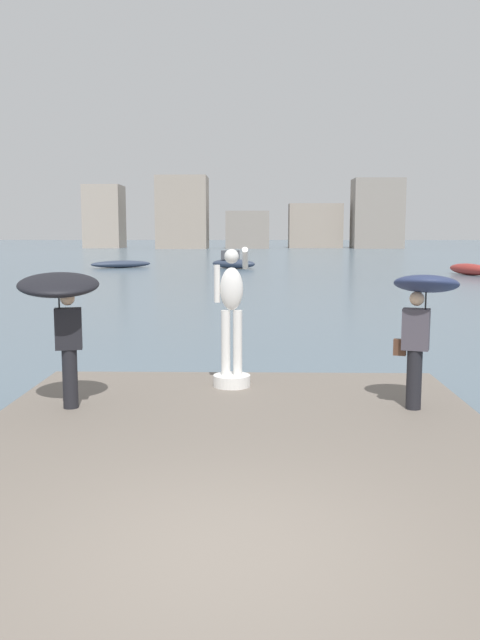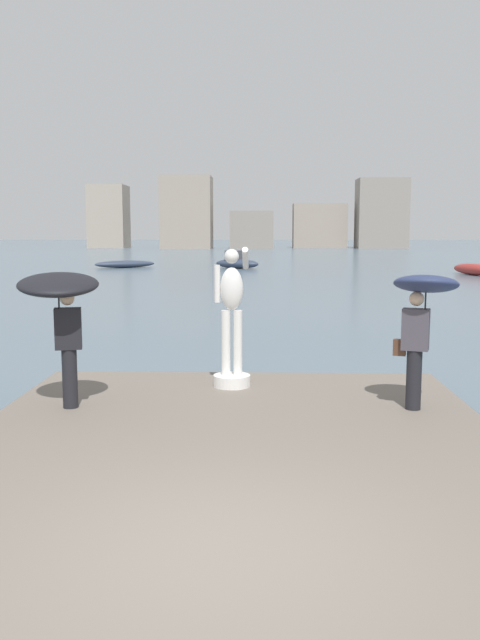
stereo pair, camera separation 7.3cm
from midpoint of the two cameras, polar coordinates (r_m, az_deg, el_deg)
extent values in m
plane|color=slate|center=(45.23, 1.32, 3.84)|extent=(400.00, 400.00, 0.00)
cube|color=#70665B|center=(7.59, -0.53, -13.86)|extent=(6.90, 9.84, 0.40)
cylinder|color=white|center=(11.16, -0.52, -5.24)|extent=(0.62, 0.62, 0.19)
cylinder|color=white|center=(11.04, -1.04, -1.98)|extent=(0.15, 0.15, 1.10)
cylinder|color=white|center=(11.03, 0.00, -1.98)|extent=(0.15, 0.15, 1.10)
ellipsoid|color=white|center=(10.92, -0.53, 2.70)|extent=(0.38, 0.26, 0.71)
sphere|color=white|center=(10.89, -0.53, 5.51)|extent=(0.24, 0.24, 0.24)
cylinder|color=white|center=(10.93, -1.79, 3.15)|extent=(0.10, 0.10, 0.62)
cylinder|color=white|center=(11.15, 0.66, 5.33)|extent=(0.10, 0.59, 0.40)
cylinder|color=black|center=(10.06, -14.25, -4.89)|extent=(0.22, 0.22, 0.88)
cube|color=black|center=(9.93, -14.39, -0.72)|extent=(0.43, 0.32, 0.60)
sphere|color=beige|center=(9.88, -14.47, 1.84)|extent=(0.21, 0.21, 0.21)
cylinder|color=#262626|center=(9.94, -15.13, 1.09)|extent=(0.02, 0.02, 0.53)
ellipsoid|color=black|center=(9.91, -15.19, 2.97)|extent=(1.40, 1.42, 0.45)
cylinder|color=black|center=(10.00, 14.95, -4.99)|extent=(0.22, 0.22, 0.88)
cube|color=#47424C|center=(9.87, 15.10, -0.79)|extent=(0.44, 0.35, 0.60)
sphere|color=beige|center=(9.82, 15.19, 1.78)|extent=(0.21, 0.21, 0.21)
cylinder|color=#262626|center=(9.86, 15.88, 1.07)|extent=(0.02, 0.02, 0.55)
ellipsoid|color=navy|center=(9.83, 15.95, 3.01)|extent=(1.17, 1.19, 0.39)
cube|color=#513323|center=(9.95, 13.79, -2.31)|extent=(0.20, 0.15, 0.24)
ellipsoid|color=#2D384C|center=(56.16, -9.86, 4.77)|extent=(5.09, 3.35, 0.60)
ellipsoid|color=#9E2D28|center=(48.62, 19.52, 4.13)|extent=(2.25, 4.63, 0.79)
ellipsoid|color=#2D384C|center=(54.21, -0.22, 4.87)|extent=(4.13, 3.10, 0.77)
cube|color=#4C4C51|center=(54.33, -0.49, 5.62)|extent=(1.52, 1.47, 0.74)
cube|color=#A89989|center=(126.77, -11.22, 8.72)|extent=(6.70, 7.24, 11.49)
cube|color=gray|center=(119.83, -4.59, 9.20)|extent=(8.90, 7.59, 12.71)
cube|color=gray|center=(120.11, 1.03, 7.78)|extent=(7.71, 5.68, 6.64)
cube|color=gray|center=(124.50, 6.88, 8.05)|extent=(9.79, 5.20, 8.10)
cube|color=gray|center=(123.67, 12.11, 8.95)|extent=(8.89, 6.30, 12.43)
camera|label=1|loc=(0.04, -89.80, 0.03)|focal=37.14mm
camera|label=2|loc=(0.04, 90.20, -0.03)|focal=37.14mm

